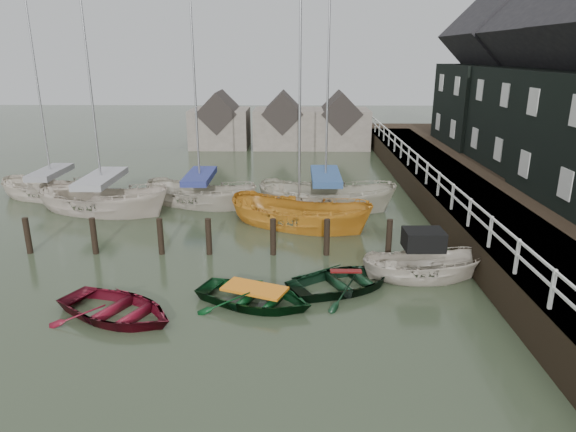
{
  "coord_description": "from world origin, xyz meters",
  "views": [
    {
      "loc": [
        2.04,
        -14.89,
        7.24
      ],
      "look_at": [
        1.75,
        3.37,
        1.4
      ],
      "focal_mm": 32.0,
      "sensor_mm": 36.0,
      "label": 1
    }
  ],
  "objects_px": {
    "sailboat_b": "(201,203)",
    "sailboat_e": "(54,197)",
    "rowboat_dkgreen": "(345,288)",
    "motorboat": "(422,275)",
    "sailboat_c": "(299,225)",
    "sailboat_d": "(325,206)",
    "rowboat_red": "(118,317)",
    "sailboat_a": "(104,210)",
    "rowboat_green": "(255,304)"
  },
  "relations": [
    {
      "from": "rowboat_green",
      "to": "motorboat",
      "type": "bearing_deg",
      "value": -48.39
    },
    {
      "from": "sailboat_d",
      "to": "rowboat_green",
      "type": "bearing_deg",
      "value": -179.65
    },
    {
      "from": "motorboat",
      "to": "sailboat_d",
      "type": "height_order",
      "value": "sailboat_d"
    },
    {
      "from": "rowboat_green",
      "to": "rowboat_red",
      "type": "bearing_deg",
      "value": 124.88
    },
    {
      "from": "sailboat_d",
      "to": "sailboat_b",
      "type": "bearing_deg",
      "value": 101.0
    },
    {
      "from": "sailboat_d",
      "to": "sailboat_e",
      "type": "distance_m",
      "value": 14.13
    },
    {
      "from": "rowboat_green",
      "to": "sailboat_b",
      "type": "bearing_deg",
      "value": 40.52
    },
    {
      "from": "motorboat",
      "to": "sailboat_d",
      "type": "distance_m",
      "value": 8.72
    },
    {
      "from": "sailboat_c",
      "to": "sailboat_d",
      "type": "height_order",
      "value": "sailboat_d"
    },
    {
      "from": "rowboat_green",
      "to": "sailboat_d",
      "type": "bearing_deg",
      "value": 7.56
    },
    {
      "from": "rowboat_green",
      "to": "motorboat",
      "type": "distance_m",
      "value": 5.8
    },
    {
      "from": "rowboat_dkgreen",
      "to": "sailboat_e",
      "type": "relative_size",
      "value": 0.36
    },
    {
      "from": "sailboat_e",
      "to": "sailboat_a",
      "type": "bearing_deg",
      "value": -108.27
    },
    {
      "from": "rowboat_red",
      "to": "sailboat_b",
      "type": "relative_size",
      "value": 0.35
    },
    {
      "from": "motorboat",
      "to": "sailboat_e",
      "type": "xyz_separation_m",
      "value": [
        -16.87,
        9.71,
        -0.04
      ]
    },
    {
      "from": "sailboat_b",
      "to": "sailboat_c",
      "type": "relative_size",
      "value": 0.94
    },
    {
      "from": "rowboat_red",
      "to": "rowboat_dkgreen",
      "type": "height_order",
      "value": "rowboat_dkgreen"
    },
    {
      "from": "rowboat_dkgreen",
      "to": "motorboat",
      "type": "relative_size",
      "value": 0.93
    },
    {
      "from": "sailboat_a",
      "to": "rowboat_dkgreen",
      "type": "bearing_deg",
      "value": -111.33
    },
    {
      "from": "motorboat",
      "to": "sailboat_e",
      "type": "relative_size",
      "value": 0.38
    },
    {
      "from": "rowboat_green",
      "to": "rowboat_dkgreen",
      "type": "xyz_separation_m",
      "value": [
        2.83,
        1.14,
        0.0
      ]
    },
    {
      "from": "sailboat_b",
      "to": "sailboat_c",
      "type": "height_order",
      "value": "sailboat_c"
    },
    {
      "from": "sailboat_b",
      "to": "sailboat_e",
      "type": "relative_size",
      "value": 0.99
    },
    {
      "from": "rowboat_red",
      "to": "motorboat",
      "type": "distance_m",
      "value": 9.76
    },
    {
      "from": "sailboat_b",
      "to": "sailboat_d",
      "type": "bearing_deg",
      "value": -72.79
    },
    {
      "from": "rowboat_red",
      "to": "sailboat_d",
      "type": "distance_m",
      "value": 12.85
    },
    {
      "from": "rowboat_green",
      "to": "sailboat_a",
      "type": "bearing_deg",
      "value": 62.41
    },
    {
      "from": "sailboat_b",
      "to": "sailboat_e",
      "type": "bearing_deg",
      "value": 103.82
    },
    {
      "from": "sailboat_a",
      "to": "sailboat_e",
      "type": "height_order",
      "value": "sailboat_a"
    },
    {
      "from": "rowboat_dkgreen",
      "to": "motorboat",
      "type": "distance_m",
      "value": 2.76
    },
    {
      "from": "motorboat",
      "to": "sailboat_c",
      "type": "bearing_deg",
      "value": 35.36
    },
    {
      "from": "rowboat_red",
      "to": "sailboat_a",
      "type": "height_order",
      "value": "sailboat_a"
    },
    {
      "from": "sailboat_a",
      "to": "sailboat_c",
      "type": "relative_size",
      "value": 1.03
    },
    {
      "from": "rowboat_green",
      "to": "sailboat_a",
      "type": "height_order",
      "value": "sailboat_a"
    },
    {
      "from": "motorboat",
      "to": "sailboat_a",
      "type": "xyz_separation_m",
      "value": [
        -13.4,
        7.45,
        -0.04
      ]
    },
    {
      "from": "rowboat_dkgreen",
      "to": "sailboat_e",
      "type": "height_order",
      "value": "sailboat_e"
    },
    {
      "from": "rowboat_red",
      "to": "rowboat_green",
      "type": "distance_m",
      "value": 3.97
    },
    {
      "from": "sailboat_a",
      "to": "motorboat",
      "type": "bearing_deg",
      "value": -102.96
    },
    {
      "from": "sailboat_e",
      "to": "sailboat_c",
      "type": "bearing_deg",
      "value": -93.48
    },
    {
      "from": "sailboat_c",
      "to": "sailboat_e",
      "type": "height_order",
      "value": "sailboat_c"
    },
    {
      "from": "sailboat_c",
      "to": "sailboat_e",
      "type": "relative_size",
      "value": 1.05
    },
    {
      "from": "rowboat_green",
      "to": "sailboat_b",
      "type": "distance_m",
      "value": 11.18
    },
    {
      "from": "sailboat_b",
      "to": "sailboat_c",
      "type": "bearing_deg",
      "value": -102.0
    },
    {
      "from": "sailboat_c",
      "to": "motorboat",
      "type": "bearing_deg",
      "value": -118.39
    },
    {
      "from": "rowboat_green",
      "to": "sailboat_c",
      "type": "height_order",
      "value": "sailboat_c"
    },
    {
      "from": "rowboat_dkgreen",
      "to": "sailboat_c",
      "type": "xyz_separation_m",
      "value": [
        -1.46,
        6.28,
        0.01
      ]
    },
    {
      "from": "rowboat_red",
      "to": "sailboat_a",
      "type": "bearing_deg",
      "value": 47.67
    },
    {
      "from": "sailboat_d",
      "to": "sailboat_e",
      "type": "bearing_deg",
      "value": 99.09
    },
    {
      "from": "rowboat_dkgreen",
      "to": "motorboat",
      "type": "height_order",
      "value": "motorboat"
    },
    {
      "from": "rowboat_dkgreen",
      "to": "sailboat_d",
      "type": "relative_size",
      "value": 0.32
    }
  ]
}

